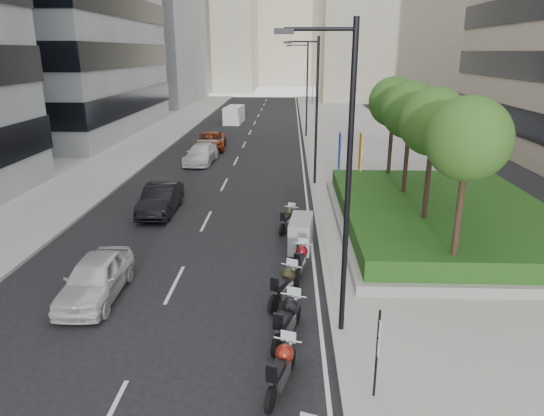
{
  "coord_description": "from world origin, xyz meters",
  "views": [
    {
      "loc": [
        2.67,
        -11.94,
        8.18
      ],
      "look_at": [
        1.98,
        7.06,
        2.0
      ],
      "focal_mm": 32.0,
      "sensor_mm": 36.0,
      "label": 1
    }
  ],
  "objects_px": {
    "parking_sign": "(377,349)",
    "lamp_post_1": "(314,105)",
    "car_b": "(160,199)",
    "motorcycle_2": "(287,320)",
    "motorcycle_5": "(301,233)",
    "lamp_post_2": "(306,85)",
    "motorcycle_4": "(301,260)",
    "lamp_post_0": "(343,171)",
    "motorcycle_3": "(285,285)",
    "motorcycle_1": "(282,368)",
    "car_a": "(95,278)",
    "motorcycle_6": "(288,219)",
    "delivery_van": "(234,116)",
    "car_d": "(211,141)",
    "car_c": "(201,154)"
  },
  "relations": [
    {
      "from": "parking_sign",
      "to": "motorcycle_1",
      "type": "distance_m",
      "value": 2.45
    },
    {
      "from": "motorcycle_1",
      "to": "car_a",
      "type": "xyz_separation_m",
      "value": [
        -6.5,
        4.57,
        0.13
      ]
    },
    {
      "from": "lamp_post_0",
      "to": "motorcycle_3",
      "type": "height_order",
      "value": "lamp_post_0"
    },
    {
      "from": "motorcycle_6",
      "to": "car_a",
      "type": "bearing_deg",
      "value": 155.86
    },
    {
      "from": "motorcycle_2",
      "to": "motorcycle_3",
      "type": "xyz_separation_m",
      "value": [
        -0.1,
        2.25,
        -0.02
      ]
    },
    {
      "from": "lamp_post_1",
      "to": "motorcycle_1",
      "type": "distance_m",
      "value": 20.2
    },
    {
      "from": "motorcycle_2",
      "to": "car_d",
      "type": "xyz_separation_m",
      "value": [
        -6.82,
        29.04,
        0.09
      ]
    },
    {
      "from": "motorcycle_3",
      "to": "car_d",
      "type": "bearing_deg",
      "value": 38.78
    },
    {
      "from": "parking_sign",
      "to": "motorcycle_5",
      "type": "relative_size",
      "value": 1.06
    },
    {
      "from": "parking_sign",
      "to": "delivery_van",
      "type": "relative_size",
      "value": 0.52
    },
    {
      "from": "delivery_van",
      "to": "motorcycle_1",
      "type": "bearing_deg",
      "value": -77.36
    },
    {
      "from": "car_b",
      "to": "motorcycle_1",
      "type": "bearing_deg",
      "value": -64.94
    },
    {
      "from": "lamp_post_0",
      "to": "lamp_post_2",
      "type": "bearing_deg",
      "value": 90.0
    },
    {
      "from": "motorcycle_5",
      "to": "motorcycle_3",
      "type": "bearing_deg",
      "value": 178.75
    },
    {
      "from": "motorcycle_4",
      "to": "car_c",
      "type": "distance_m",
      "value": 20.51
    },
    {
      "from": "lamp_post_0",
      "to": "motorcycle_3",
      "type": "xyz_separation_m",
      "value": [
        -1.58,
        1.86,
        -4.45
      ]
    },
    {
      "from": "lamp_post_1",
      "to": "car_c",
      "type": "distance_m",
      "value": 11.18
    },
    {
      "from": "motorcycle_4",
      "to": "car_b",
      "type": "height_order",
      "value": "car_b"
    },
    {
      "from": "car_b",
      "to": "delivery_van",
      "type": "height_order",
      "value": "delivery_van"
    },
    {
      "from": "parking_sign",
      "to": "car_c",
      "type": "xyz_separation_m",
      "value": [
        -8.86,
        26.22,
        -0.75
      ]
    },
    {
      "from": "car_b",
      "to": "car_d",
      "type": "bearing_deg",
      "value": 89.69
    },
    {
      "from": "motorcycle_5",
      "to": "motorcycle_6",
      "type": "height_order",
      "value": "motorcycle_5"
    },
    {
      "from": "motorcycle_2",
      "to": "car_a",
      "type": "relative_size",
      "value": 0.54
    },
    {
      "from": "motorcycle_5",
      "to": "delivery_van",
      "type": "bearing_deg",
      "value": 16.97
    },
    {
      "from": "lamp_post_1",
      "to": "car_b",
      "type": "distance_m",
      "value": 10.95
    },
    {
      "from": "motorcycle_6",
      "to": "lamp_post_1",
      "type": "bearing_deg",
      "value": 9.16
    },
    {
      "from": "car_a",
      "to": "parking_sign",
      "type": "bearing_deg",
      "value": -30.64
    },
    {
      "from": "motorcycle_5",
      "to": "delivery_van",
      "type": "distance_m",
      "value": 38.63
    },
    {
      "from": "motorcycle_6",
      "to": "motorcycle_3",
      "type": "bearing_deg",
      "value": -160.95
    },
    {
      "from": "lamp_post_0",
      "to": "lamp_post_1",
      "type": "height_order",
      "value": "same"
    },
    {
      "from": "motorcycle_6",
      "to": "delivery_van",
      "type": "relative_size",
      "value": 0.42
    },
    {
      "from": "lamp_post_0",
      "to": "car_d",
      "type": "bearing_deg",
      "value": 106.16
    },
    {
      "from": "parking_sign",
      "to": "car_b",
      "type": "bearing_deg",
      "value": 122.03
    },
    {
      "from": "motorcycle_3",
      "to": "delivery_van",
      "type": "relative_size",
      "value": 0.45
    },
    {
      "from": "parking_sign",
      "to": "car_b",
      "type": "height_order",
      "value": "parking_sign"
    },
    {
      "from": "parking_sign",
      "to": "motorcycle_2",
      "type": "distance_m",
      "value": 3.46
    },
    {
      "from": "motorcycle_2",
      "to": "motorcycle_5",
      "type": "bearing_deg",
      "value": 13.93
    },
    {
      "from": "lamp_post_1",
      "to": "motorcycle_5",
      "type": "distance_m",
      "value": 11.29
    },
    {
      "from": "lamp_post_2",
      "to": "motorcycle_4",
      "type": "height_order",
      "value": "lamp_post_2"
    },
    {
      "from": "lamp_post_0",
      "to": "delivery_van",
      "type": "height_order",
      "value": "lamp_post_0"
    },
    {
      "from": "parking_sign",
      "to": "motorcycle_1",
      "type": "xyz_separation_m",
      "value": [
        -2.27,
        0.36,
        -0.86
      ]
    },
    {
      "from": "car_b",
      "to": "car_c",
      "type": "xyz_separation_m",
      "value": [
        0.03,
        12.01,
        -0.04
      ]
    },
    {
      "from": "lamp_post_1",
      "to": "motorcycle_6",
      "type": "height_order",
      "value": "lamp_post_1"
    },
    {
      "from": "parking_sign",
      "to": "lamp_post_1",
      "type": "bearing_deg",
      "value": 91.88
    },
    {
      "from": "car_d",
      "to": "car_a",
      "type": "bearing_deg",
      "value": -94.52
    },
    {
      "from": "lamp_post_1",
      "to": "car_d",
      "type": "height_order",
      "value": "lamp_post_1"
    },
    {
      "from": "lamp_post_2",
      "to": "motorcycle_4",
      "type": "distance_m",
      "value": 31.32
    },
    {
      "from": "lamp_post_0",
      "to": "motorcycle_6",
      "type": "distance_m",
      "value": 10.03
    },
    {
      "from": "car_d",
      "to": "lamp_post_2",
      "type": "bearing_deg",
      "value": 32.53
    },
    {
      "from": "motorcycle_2",
      "to": "car_b",
      "type": "bearing_deg",
      "value": 48.51
    }
  ]
}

